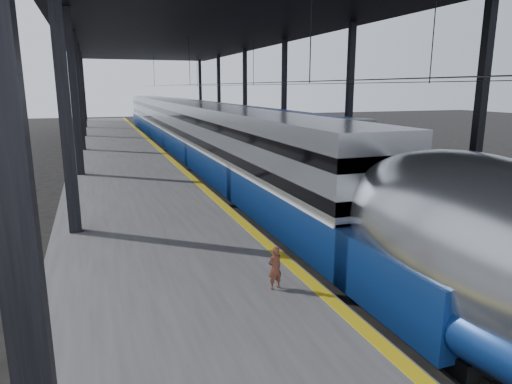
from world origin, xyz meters
name	(u,v)px	position (x,y,z in m)	size (l,w,h in m)	color
ground	(320,303)	(0.00, 0.00, 0.00)	(160.00, 160.00, 0.00)	black
platform	(122,166)	(-3.50, 20.00, 0.50)	(6.00, 80.00, 1.00)	#4C4C4F
yellow_strip	(167,156)	(-0.70, 20.00, 1.00)	(0.30, 80.00, 0.01)	gold
rails	(243,165)	(4.50, 20.00, 0.08)	(6.52, 80.00, 0.16)	slate
canopy	(203,25)	(1.90, 20.00, 9.12)	(18.00, 75.00, 9.47)	black
tgv_train	(192,133)	(2.00, 24.91, 1.96)	(2.93, 65.20, 4.20)	silver
second_train	(214,121)	(7.00, 37.55, 1.90)	(2.72, 56.05, 3.75)	navy
child	(275,268)	(-1.59, -0.83, 1.48)	(0.35, 0.23, 0.96)	#552A1C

